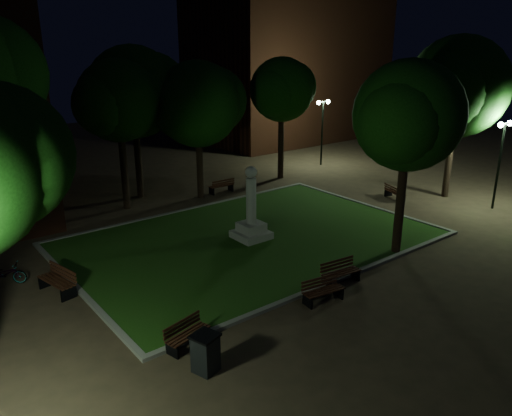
{
  "coord_description": "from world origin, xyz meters",
  "views": [
    {
      "loc": [
        -12.33,
        -14.01,
        8.18
      ],
      "look_at": [
        -0.52,
        1.0,
        1.82
      ],
      "focal_mm": 35.0,
      "sensor_mm": 36.0,
      "label": 1
    }
  ],
  "objects_px": {
    "bench_left_side": "(58,281)",
    "trash_bin": "(205,353)",
    "bench_near_left": "(322,291)",
    "bench_west_near": "(187,334)",
    "bench_right_side": "(394,193)",
    "bench_far_side": "(222,186)",
    "monument": "(251,219)",
    "bench_near_right": "(340,273)",
    "bicycle": "(5,274)"
  },
  "relations": [
    {
      "from": "trash_bin",
      "to": "monument",
      "type": "bearing_deg",
      "value": 44.93
    },
    {
      "from": "bench_far_side",
      "to": "bench_left_side",
      "type": "bearing_deg",
      "value": 31.62
    },
    {
      "from": "monument",
      "to": "trash_bin",
      "type": "relative_size",
      "value": 2.97
    },
    {
      "from": "bench_right_side",
      "to": "bench_left_side",
      "type": "bearing_deg",
      "value": 107.97
    },
    {
      "from": "bench_right_side",
      "to": "trash_bin",
      "type": "distance_m",
      "value": 17.45
    },
    {
      "from": "bench_left_side",
      "to": "bench_right_side",
      "type": "relative_size",
      "value": 1.15
    },
    {
      "from": "bench_near_left",
      "to": "bench_west_near",
      "type": "xyz_separation_m",
      "value": [
        -4.86,
        0.55,
        -0.01
      ]
    },
    {
      "from": "trash_bin",
      "to": "bench_left_side",
      "type": "bearing_deg",
      "value": 103.4
    },
    {
      "from": "bench_far_side",
      "to": "bench_near_right",
      "type": "bearing_deg",
      "value": 77.31
    },
    {
      "from": "bench_left_side",
      "to": "bench_right_side",
      "type": "height_order",
      "value": "bench_left_side"
    },
    {
      "from": "bench_left_side",
      "to": "bench_far_side",
      "type": "xyz_separation_m",
      "value": [
        11.18,
        6.43,
        -0.04
      ]
    },
    {
      "from": "bench_left_side",
      "to": "trash_bin",
      "type": "distance_m",
      "value": 6.96
    },
    {
      "from": "monument",
      "to": "bench_near_right",
      "type": "relative_size",
      "value": 2.06
    },
    {
      "from": "bench_left_side",
      "to": "trash_bin",
      "type": "xyz_separation_m",
      "value": [
        1.61,
        -6.77,
        0.12
      ]
    },
    {
      "from": "bench_west_near",
      "to": "bicycle",
      "type": "xyz_separation_m",
      "value": [
        -3.09,
        7.3,
        0.03
      ]
    },
    {
      "from": "bench_right_side",
      "to": "bicycle",
      "type": "relative_size",
      "value": 1.01
    },
    {
      "from": "bench_left_side",
      "to": "bench_far_side",
      "type": "bearing_deg",
      "value": 107.53
    },
    {
      "from": "bench_far_side",
      "to": "trash_bin",
      "type": "relative_size",
      "value": 1.38
    },
    {
      "from": "bench_right_side",
      "to": "trash_bin",
      "type": "height_order",
      "value": "trash_bin"
    },
    {
      "from": "bench_near_left",
      "to": "bench_left_side",
      "type": "relative_size",
      "value": 0.88
    },
    {
      "from": "bench_right_side",
      "to": "trash_bin",
      "type": "xyz_separation_m",
      "value": [
        -16.26,
        -6.33,
        0.18
      ]
    },
    {
      "from": "bench_left_side",
      "to": "monument",
      "type": "bearing_deg",
      "value": 75.79
    },
    {
      "from": "monument",
      "to": "bench_near_right",
      "type": "distance_m",
      "value": 5.23
    },
    {
      "from": "bench_near_right",
      "to": "trash_bin",
      "type": "bearing_deg",
      "value": -161.78
    },
    {
      "from": "bench_left_side",
      "to": "trash_bin",
      "type": "relative_size",
      "value": 1.59
    },
    {
      "from": "bench_near_left",
      "to": "bench_west_near",
      "type": "relative_size",
      "value": 1.03
    },
    {
      "from": "bench_right_side",
      "to": "bench_far_side",
      "type": "xyz_separation_m",
      "value": [
        -6.69,
        6.87,
        0.02
      ]
    },
    {
      "from": "bench_west_near",
      "to": "monument",
      "type": "bearing_deg",
      "value": 25.81
    },
    {
      "from": "bench_near_left",
      "to": "bicycle",
      "type": "bearing_deg",
      "value": 143.66
    },
    {
      "from": "bicycle",
      "to": "trash_bin",
      "type": "bearing_deg",
      "value": -128.76
    },
    {
      "from": "bench_near_right",
      "to": "bicycle",
      "type": "relative_size",
      "value": 1.05
    },
    {
      "from": "monument",
      "to": "bicycle",
      "type": "height_order",
      "value": "monument"
    },
    {
      "from": "monument",
      "to": "bench_west_near",
      "type": "height_order",
      "value": "monument"
    },
    {
      "from": "bench_west_near",
      "to": "bench_left_side",
      "type": "distance_m",
      "value": 5.77
    },
    {
      "from": "bench_right_side",
      "to": "bicycle",
      "type": "xyz_separation_m",
      "value": [
        -19.15,
        2.27,
        0.02
      ]
    },
    {
      "from": "monument",
      "to": "bench_left_side",
      "type": "distance_m",
      "value": 8.16
    },
    {
      "from": "bench_right_side",
      "to": "bench_west_near",
      "type": "bearing_deg",
      "value": 126.78
    },
    {
      "from": "bench_far_side",
      "to": "trash_bin",
      "type": "height_order",
      "value": "trash_bin"
    },
    {
      "from": "bench_right_side",
      "to": "bicycle",
      "type": "bearing_deg",
      "value": 102.64
    },
    {
      "from": "bench_west_near",
      "to": "trash_bin",
      "type": "xyz_separation_m",
      "value": [
        -0.2,
        -1.3,
        0.19
      ]
    },
    {
      "from": "monument",
      "to": "bench_near_left",
      "type": "bearing_deg",
      "value": -104.32
    },
    {
      "from": "bench_right_side",
      "to": "bench_near_left",
      "type": "bearing_deg",
      "value": 135.86
    },
    {
      "from": "bench_left_side",
      "to": "bicycle",
      "type": "height_order",
      "value": "bench_left_side"
    },
    {
      "from": "bench_right_side",
      "to": "monument",
      "type": "bearing_deg",
      "value": 108.33
    },
    {
      "from": "monument",
      "to": "bench_right_side",
      "type": "relative_size",
      "value": 2.14
    },
    {
      "from": "monument",
      "to": "trash_bin",
      "type": "distance_m",
      "value": 9.23
    },
    {
      "from": "monument",
      "to": "bench_near_left",
      "type": "distance_m",
      "value": 5.97
    },
    {
      "from": "bench_near_left",
      "to": "bench_right_side",
      "type": "distance_m",
      "value": 12.51
    },
    {
      "from": "bench_near_left",
      "to": "bench_left_side",
      "type": "bearing_deg",
      "value": 146.2
    },
    {
      "from": "bench_near_left",
      "to": "monument",
      "type": "bearing_deg",
      "value": 83.96
    }
  ]
}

